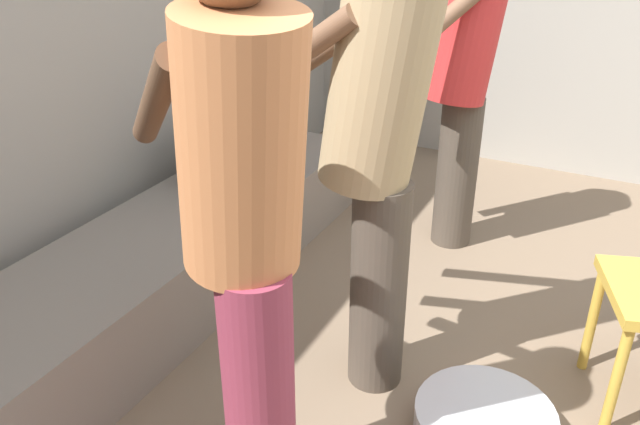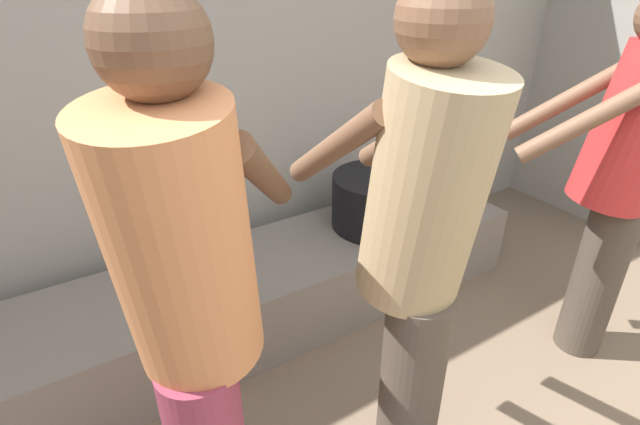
# 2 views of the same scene
# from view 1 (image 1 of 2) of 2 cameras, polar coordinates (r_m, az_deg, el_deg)

# --- Properties ---
(hearth_ledge) EXTENTS (2.61, 0.60, 0.38)m
(hearth_ledge) POSITION_cam_1_polar(r_m,az_deg,el_deg) (2.87, -13.28, -4.44)
(hearth_ledge) COLOR slate
(hearth_ledge) RESTS_ON ground_plane
(cooking_pot_main) EXTENTS (0.49, 0.49, 0.73)m
(cooking_pot_main) POSITION_cam_1_polar(r_m,az_deg,el_deg) (3.14, -6.96, 5.60)
(cooking_pot_main) COLOR black
(cooking_pot_main) RESTS_ON hearth_ledge
(cook_in_orange_shirt) EXTENTS (0.66, 0.73, 1.63)m
(cook_in_orange_shirt) POSITION_cam_1_polar(r_m,az_deg,el_deg) (1.58, -6.68, -0.09)
(cook_in_orange_shirt) COLOR #8C3347
(cook_in_orange_shirt) RESTS_ON ground_plane
(cook_in_tan_shirt) EXTENTS (0.36, 0.69, 1.64)m
(cook_in_tan_shirt) POSITION_cam_1_polar(r_m,az_deg,el_deg) (2.04, 4.96, 6.59)
(cook_in_tan_shirt) COLOR #4C4238
(cook_in_tan_shirt) RESTS_ON ground_plane
(cook_in_red_shirt) EXTENTS (0.71, 0.67, 1.58)m
(cook_in_red_shirt) POSITION_cam_1_polar(r_m,az_deg,el_deg) (3.09, 12.41, 12.32)
(cook_in_red_shirt) COLOR #4C4238
(cook_in_red_shirt) RESTS_ON ground_plane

